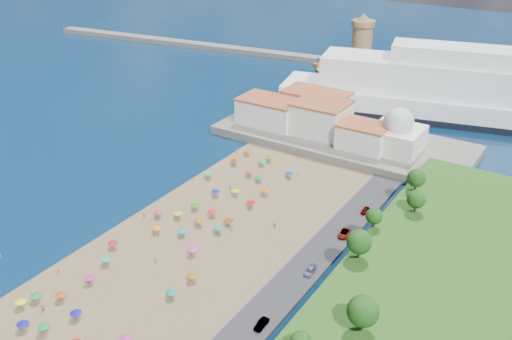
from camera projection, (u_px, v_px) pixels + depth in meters
The scene contains 12 objects.
ground at pixel (193, 228), 152.70m from camera, with size 700.00×700.00×0.00m, color #071938.
terrace at pixel (343, 139), 202.30m from camera, with size 90.00×36.00×3.00m, color #59544C.
jetty at pixel (330, 101), 239.41m from camera, with size 18.00×70.00×2.40m, color #59544C.
breakwater at pixel (207, 46), 320.38m from camera, with size 200.00×7.00×2.60m, color #59544C.
waterfront_buildings at pixel (312, 115), 206.20m from camera, with size 57.00×29.00×11.00m.
domed_building at pixel (397, 134), 187.85m from camera, with size 16.00×16.00×15.00m.
fortress at pixel (359, 71), 259.59m from camera, with size 40.00×40.00×32.40m.
cruise_ship at pixel (488, 97), 216.60m from camera, with size 160.84×60.87×34.93m.
beach_parasols at pixel (160, 242), 143.14m from camera, with size 32.39×112.49×2.20m.
beachgoers at pixel (186, 232), 149.09m from camera, with size 36.13×96.44×1.87m.
parked_cars at pixel (327, 252), 140.25m from camera, with size 3.04×58.60×1.41m.
hillside_trees at pixel (355, 271), 119.18m from camera, with size 17.38×108.27×7.95m.
Camera 1 is at (83.74, -100.29, 82.29)m, focal length 40.00 mm.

